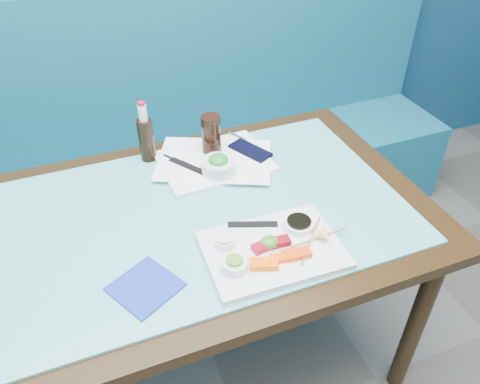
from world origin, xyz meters
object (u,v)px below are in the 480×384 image
object	(u,v)px
booth_bench	(153,167)
sashimi_plate	(272,250)
serving_tray	(214,161)
cola_glass	(211,134)
seaweed_bowl	(219,167)
blue_napkin	(145,287)
cola_bottle_body	(147,140)
dining_table	(204,233)

from	to	relation	value
booth_bench	sashimi_plate	bearing A→B (deg)	-83.34
serving_tray	cola_glass	xyz separation A→B (m)	(0.01, 0.05, 0.08)
seaweed_bowl	blue_napkin	world-z (taller)	seaweed_bowl
booth_bench	cola_bottle_body	distance (m)	0.68
sashimi_plate	serving_tray	world-z (taller)	sashimi_plate
booth_bench	sashimi_plate	size ratio (longest dim) A/B	8.07
dining_table	sashimi_plate	world-z (taller)	sashimi_plate
sashimi_plate	seaweed_bowl	distance (m)	0.40
dining_table	blue_napkin	xyz separation A→B (m)	(-0.23, -0.23, 0.09)
seaweed_bowl	serving_tray	bearing A→B (deg)	82.41
cola_bottle_body	blue_napkin	xyz separation A→B (m)	(-0.14, -0.57, -0.07)
dining_table	serving_tray	xyz separation A→B (m)	(0.12, 0.23, 0.10)
seaweed_bowl	blue_napkin	bearing A→B (deg)	-130.93
sashimi_plate	serving_tray	distance (m)	0.47
cola_glass	cola_bottle_body	world-z (taller)	same
dining_table	blue_napkin	world-z (taller)	blue_napkin
sashimi_plate	cola_glass	size ratio (longest dim) A/B	2.67
serving_tray	seaweed_bowl	distance (m)	0.08
blue_napkin	dining_table	bearing A→B (deg)	45.43
booth_bench	cola_bottle_body	xyz separation A→B (m)	(-0.09, -0.50, 0.46)
serving_tray	seaweed_bowl	bearing A→B (deg)	-100.27
cola_glass	serving_tray	bearing A→B (deg)	-100.30
serving_tray	cola_bottle_body	bearing A→B (deg)	148.85
booth_bench	serving_tray	size ratio (longest dim) A/B	8.13
dining_table	seaweed_bowl	bearing A→B (deg)	55.31
dining_table	booth_bench	bearing A→B (deg)	90.00
sashimi_plate	seaweed_bowl	size ratio (longest dim) A/B	3.25
cola_glass	blue_napkin	bearing A→B (deg)	-124.53
sashimi_plate	blue_napkin	bearing A→B (deg)	-178.99
serving_tray	cola_bottle_body	distance (m)	0.24
booth_bench	dining_table	bearing A→B (deg)	-90.00
cola_glass	blue_napkin	size ratio (longest dim) A/B	0.92
sashimi_plate	seaweed_bowl	world-z (taller)	seaweed_bowl
seaweed_bowl	booth_bench	bearing A→B (deg)	99.02
cola_bottle_body	cola_glass	bearing A→B (deg)	-14.71
booth_bench	blue_napkin	distance (m)	1.16
blue_napkin	cola_bottle_body	bearing A→B (deg)	76.23
cola_glass	sashimi_plate	bearing A→B (deg)	-90.30
seaweed_bowl	blue_napkin	xyz separation A→B (m)	(-0.34, -0.39, -0.03)
booth_bench	serving_tray	world-z (taller)	booth_bench
seaweed_bowl	cola_bottle_body	bearing A→B (deg)	136.37
serving_tray	seaweed_bowl	size ratio (longest dim) A/B	3.22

